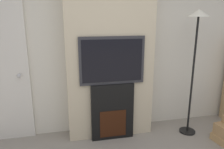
{
  "coord_description": "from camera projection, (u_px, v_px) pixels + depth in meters",
  "views": [
    {
      "loc": [
        -0.63,
        -1.22,
        1.77
      ],
      "look_at": [
        0.0,
        1.68,
        0.98
      ],
      "focal_mm": 35.0,
      "sensor_mm": 36.0,
      "label": 1
    }
  ],
  "objects": [
    {
      "name": "chimney_breast",
      "position": [
        110.0,
        47.0,
        3.13
      ],
      "size": [
        1.26,
        0.32,
        2.7
      ],
      "color": "beige",
      "rests_on": "ground_plane"
    },
    {
      "name": "fireplace",
      "position": [
        112.0,
        111.0,
        3.21
      ],
      "size": [
        0.62,
        0.15,
        0.85
      ],
      "color": "black",
      "rests_on": "ground_plane"
    },
    {
      "name": "wall_back",
      "position": [
        107.0,
        45.0,
        3.31
      ],
      "size": [
        6.0,
        0.06,
        2.7
      ],
      "color": "silver",
      "rests_on": "ground_plane"
    },
    {
      "name": "television",
      "position": [
        112.0,
        61.0,
        3.01
      ],
      "size": [
        0.92,
        0.07,
        0.67
      ],
      "color": "#2D2D33",
      "rests_on": "fireplace"
    },
    {
      "name": "floor_lamp",
      "position": [
        197.0,
        36.0,
        3.07
      ],
      "size": [
        0.32,
        0.32,
        1.87
      ],
      "color": "black",
      "rests_on": "ground_plane"
    }
  ]
}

